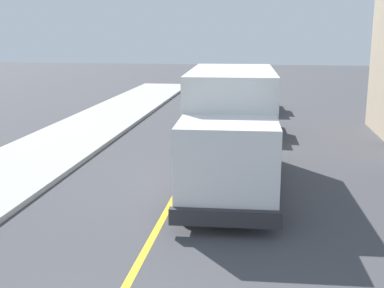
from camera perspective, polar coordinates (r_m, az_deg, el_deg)
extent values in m
cube|color=gold|center=(15.76, -0.28, -2.91)|extent=(0.16, 56.00, 0.01)
cube|color=silver|center=(14.70, 4.57, 3.47)|extent=(2.60, 5.09, 2.60)
cube|color=white|center=(11.36, 4.10, -1.65)|extent=(2.36, 2.09, 1.70)
cube|color=#1E2D3D|center=(10.40, 3.97, -0.90)|extent=(2.04, 0.16, 0.75)
cube|color=#2D2D33|center=(10.65, 3.82, -8.48)|extent=(2.41, 0.30, 0.36)
cylinder|color=black|center=(11.85, 9.17, -5.97)|extent=(0.34, 1.01, 1.00)
cylinder|color=black|center=(11.90, -1.03, -5.71)|extent=(0.34, 1.01, 1.00)
cylinder|color=black|center=(16.22, 8.30, -0.78)|extent=(0.34, 1.01, 1.00)
cylinder|color=black|center=(16.26, 0.88, -0.61)|extent=(0.34, 1.01, 1.00)
cube|color=#4C564C|center=(21.36, 6.72, 2.99)|extent=(1.93, 4.45, 0.76)
cube|color=#1E2D3D|center=(21.40, 6.77, 4.91)|extent=(1.64, 1.85, 0.64)
cylinder|color=black|center=(20.06, 8.96, 1.32)|extent=(0.24, 0.65, 0.64)
cylinder|color=black|center=(20.05, 4.44, 1.43)|extent=(0.24, 0.65, 0.64)
cylinder|color=black|center=(22.83, 8.68, 2.73)|extent=(0.24, 0.65, 0.64)
cylinder|color=black|center=(22.82, 4.70, 2.83)|extent=(0.24, 0.65, 0.64)
cube|color=silver|center=(27.80, 7.48, 5.27)|extent=(2.01, 4.48, 0.76)
cube|color=#1E2D3D|center=(27.87, 7.51, 6.74)|extent=(1.67, 1.87, 0.64)
cylinder|color=black|center=(26.50, 9.27, 4.11)|extent=(0.25, 0.65, 0.64)
cylinder|color=black|center=(26.44, 5.85, 4.20)|extent=(0.25, 0.65, 0.64)
cylinder|color=black|center=(29.28, 8.92, 4.95)|extent=(0.25, 0.65, 0.64)
cylinder|color=black|center=(29.23, 5.82, 5.03)|extent=(0.25, 0.65, 0.64)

